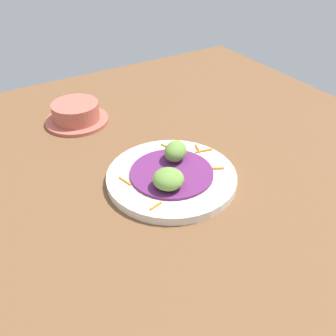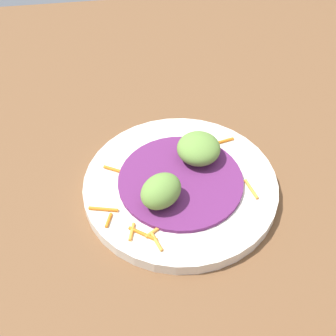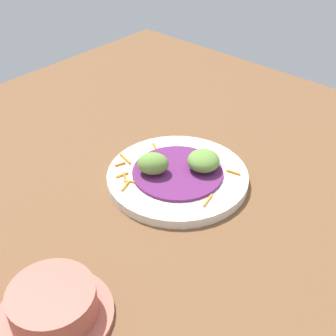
# 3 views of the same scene
# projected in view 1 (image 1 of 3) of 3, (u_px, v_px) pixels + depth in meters

# --- Properties ---
(table_surface) EXTENTS (1.10, 1.10, 0.02)m
(table_surface) POSITION_uv_depth(u_px,v_px,m) (172.00, 174.00, 0.77)
(table_surface) COLOR brown
(table_surface) RESTS_ON ground
(main_plate) EXTENTS (0.24, 0.24, 0.02)m
(main_plate) POSITION_uv_depth(u_px,v_px,m) (172.00, 178.00, 0.73)
(main_plate) COLOR silver
(main_plate) RESTS_ON table_surface
(cabbage_bed) EXTENTS (0.16, 0.16, 0.01)m
(cabbage_bed) POSITION_uv_depth(u_px,v_px,m) (172.00, 173.00, 0.72)
(cabbage_bed) COLOR #60235B
(cabbage_bed) RESTS_ON main_plate
(carrot_garnish) EXTENTS (0.17, 0.21, 0.00)m
(carrot_garnish) POSITION_uv_depth(u_px,v_px,m) (178.00, 159.00, 0.76)
(carrot_garnish) COLOR orange
(carrot_garnish) RESTS_ON main_plate
(guac_scoop_left) EXTENTS (0.07, 0.07, 0.04)m
(guac_scoop_left) POSITION_uv_depth(u_px,v_px,m) (175.00, 150.00, 0.75)
(guac_scoop_left) COLOR olive
(guac_scoop_left) RESTS_ON cabbage_bed
(guac_scoop_center) EXTENTS (0.08, 0.08, 0.03)m
(guac_scoop_center) POSITION_uv_depth(u_px,v_px,m) (168.00, 179.00, 0.68)
(guac_scoop_center) COLOR olive
(guac_scoop_center) RESTS_ON cabbage_bed
(terracotta_bowl) EXTENTS (0.15, 0.15, 0.05)m
(terracotta_bowl) POSITION_uv_depth(u_px,v_px,m) (76.00, 114.00, 0.91)
(terracotta_bowl) COLOR #B75B4C
(terracotta_bowl) RESTS_ON table_surface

